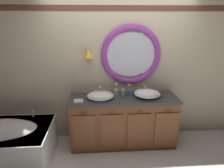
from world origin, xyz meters
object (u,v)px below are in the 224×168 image
(sink_basin_left, at_px, (100,96))
(toothbrush_holder_right, at_px, (129,92))
(soap_dispenser, at_px, (123,93))
(sink_basin_right, at_px, (147,94))
(toothbrush_holder_left, at_px, (116,92))
(folded_hand_towel, at_px, (78,101))

(sink_basin_left, bearing_deg, toothbrush_holder_right, 12.98)
(sink_basin_left, xyz_separation_m, soap_dispenser, (0.38, 0.03, 0.02))
(sink_basin_right, relative_size, toothbrush_holder_right, 2.12)
(sink_basin_left, relative_size, sink_basin_right, 1.02)
(sink_basin_right, height_order, soap_dispenser, soap_dispenser)
(sink_basin_left, distance_m, toothbrush_holder_left, 0.32)
(toothbrush_holder_right, distance_m, soap_dispenser, 0.15)
(sink_basin_left, relative_size, toothbrush_holder_right, 2.16)
(toothbrush_holder_right, relative_size, folded_hand_towel, 1.40)
(sink_basin_right, bearing_deg, soap_dispenser, 176.38)
(soap_dispenser, height_order, folded_hand_towel, soap_dispenser)
(soap_dispenser, xyz_separation_m, folded_hand_towel, (-0.74, -0.15, -0.06))
(toothbrush_holder_right, height_order, soap_dispenser, toothbrush_holder_right)
(sink_basin_right, height_order, folded_hand_towel, sink_basin_right)
(sink_basin_right, distance_m, folded_hand_towel, 1.15)
(sink_basin_right, xyz_separation_m, toothbrush_holder_right, (-0.29, 0.11, -0.01))
(sink_basin_right, bearing_deg, toothbrush_holder_left, 163.15)
(toothbrush_holder_right, bearing_deg, sink_basin_left, -167.02)
(toothbrush_holder_right, height_order, folded_hand_towel, toothbrush_holder_right)
(sink_basin_right, height_order, toothbrush_holder_right, toothbrush_holder_right)
(folded_hand_towel, bearing_deg, sink_basin_right, 6.28)
(toothbrush_holder_left, height_order, toothbrush_holder_right, toothbrush_holder_left)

